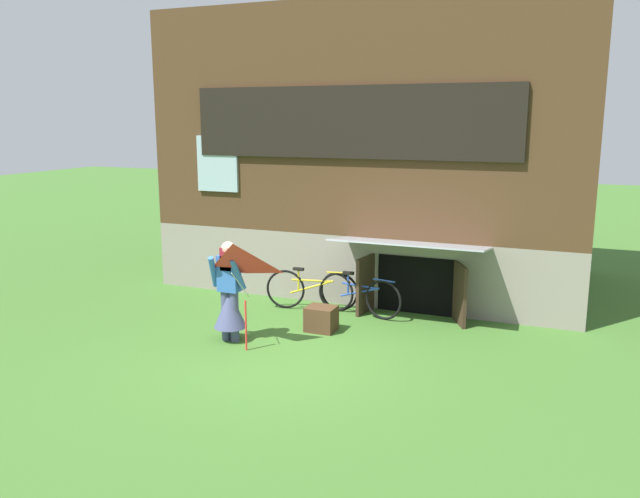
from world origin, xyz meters
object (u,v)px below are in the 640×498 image
object	(u,v)px
kite	(234,270)
bicycle_yellow	(312,290)
wooden_crate	(321,319)
bicycle_blue	(359,295)
person	(229,300)

from	to	relation	value
kite	bicycle_yellow	bearing A→B (deg)	86.43
bicycle_yellow	wooden_crate	bearing A→B (deg)	-70.34
wooden_crate	bicycle_blue	bearing A→B (deg)	74.12
person	wooden_crate	xyz separation A→B (m)	(1.17, 1.00, -0.47)
bicycle_yellow	wooden_crate	size ratio (longest dim) A/B	3.55
person	kite	size ratio (longest dim) A/B	1.00
bicycle_yellow	bicycle_blue	bearing A→B (deg)	-8.78
person	bicycle_yellow	bearing A→B (deg)	64.37
person	bicycle_yellow	world-z (taller)	person
person	kite	world-z (taller)	person
person	bicycle_yellow	distance (m)	2.14
kite	bicycle_yellow	size ratio (longest dim) A/B	0.94
kite	bicycle_blue	world-z (taller)	kite
kite	person	bearing A→B (deg)	127.06
person	bicycle_yellow	xyz separation A→B (m)	(0.55, 2.05, -0.30)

